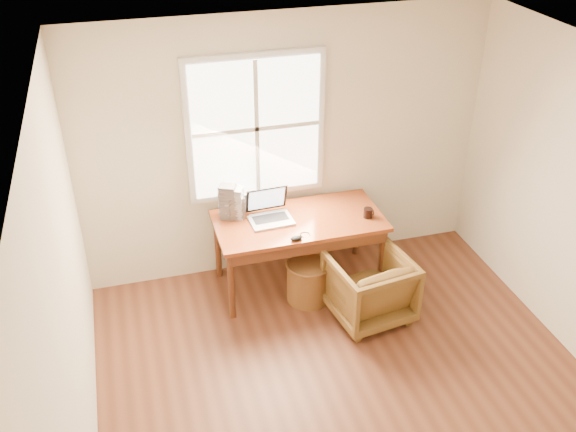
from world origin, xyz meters
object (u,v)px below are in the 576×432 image
Objects in this scene: wicker_stool at (308,281)px; laptop at (271,210)px; cd_stack_a at (234,202)px; coffee_mug at (368,213)px; armchair at (369,287)px; desk at (299,221)px.

wicker_stool is 0.79m from laptop.
laptop is 0.36m from cd_stack_a.
coffee_mug is (0.90, -0.17, -0.08)m from laptop.
wicker_stool is at bearing -47.78° from armchair.
armchair is 2.26× the size of cd_stack_a.
cd_stack_a reaches higher than wicker_stool.
wicker_stool is (-0.47, 0.38, -0.12)m from armchair.
desk is 3.92× the size of wicker_stool.
laptop is at bearing -50.50° from armchair.
laptop is at bearing 174.46° from desk.
armchair is 1.48m from cd_stack_a.
laptop is 0.92m from coffee_mug.
desk is 4.32× the size of laptop.
desk is 0.64m from cd_stack_a.
cd_stack_a is at bearing 159.90° from desk.
laptop reaches higher than wicker_stool.
laptop is at bearing -30.78° from cd_stack_a.
coffee_mug is 1.27m from cd_stack_a.
laptop reaches higher than armchair.
desk is 0.66m from coffee_mug.
cd_stack_a is (-0.31, 0.18, 0.02)m from laptop.
armchair is 0.71m from coffee_mug.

